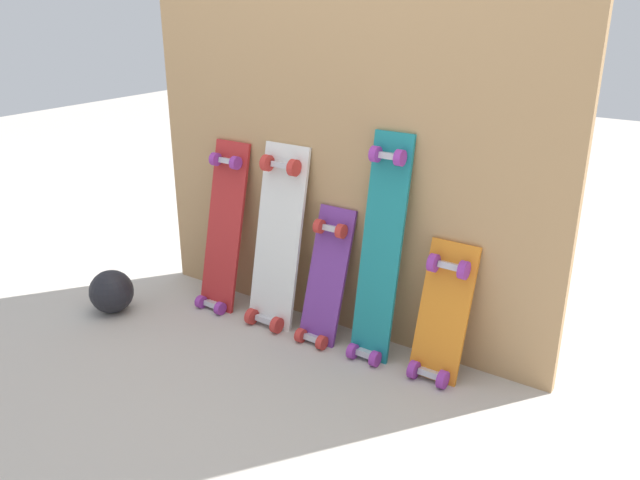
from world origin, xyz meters
The scene contains 8 objects.
ground_plane centered at (0.00, 0.00, 0.00)m, with size 12.00×12.00×0.00m, color #B2AAA0.
plywood_wall_panel centered at (0.00, 0.07, 0.93)m, with size 1.92×0.04×1.86m, color tan.
skateboard_red centered at (-0.55, -0.06, 0.35)m, with size 0.19×0.25×0.84m.
skateboard_white centered at (-0.24, -0.05, 0.37)m, with size 0.23×0.25×0.86m.
skateboard_purple centered at (0.02, -0.06, 0.25)m, with size 0.18×0.25×0.63m.
skateboard_teal centered at (0.27, -0.05, 0.42)m, with size 0.17×0.23×0.97m.
skateboard_orange centered at (0.55, -0.05, 0.23)m, with size 0.20×0.23×0.58m.
rubber_ball centered at (-0.92, -0.43, 0.10)m, with size 0.20×0.20×0.20m, color black.
Camera 1 is at (1.40, -2.12, 1.41)m, focal length 36.40 mm.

